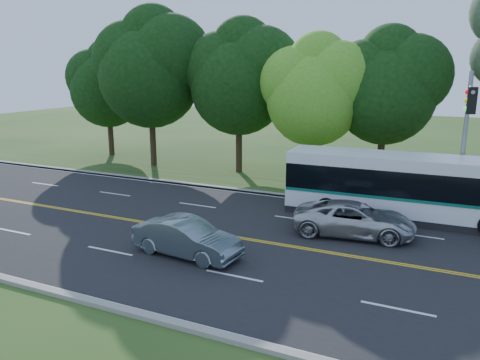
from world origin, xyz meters
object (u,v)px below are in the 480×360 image
at_px(traffic_signal, 467,126).
at_px(sedan, 187,238).
at_px(transit_bus, 412,188).
at_px(suv, 354,219).

distance_m(traffic_signal, sedan, 12.99).
height_order(transit_bus, suv, transit_bus).
xyz_separation_m(transit_bus, sedan, (-7.42, -8.33, -0.81)).
bearing_deg(transit_bus, sedan, -133.37).
relative_size(transit_bus, suv, 2.30).
distance_m(traffic_signal, suv, 6.36).
bearing_deg(sedan, suv, -41.57).
bearing_deg(transit_bus, traffic_signal, -10.93).
xyz_separation_m(traffic_signal, suv, (-4.03, -2.95, -3.93)).
bearing_deg(suv, transit_bus, -38.60).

